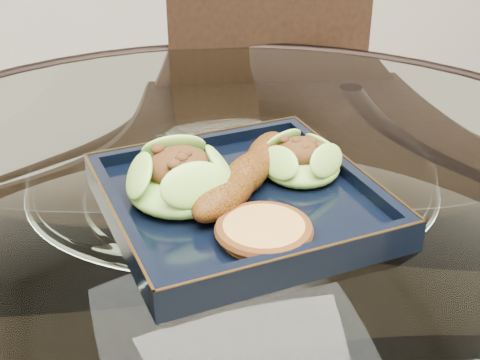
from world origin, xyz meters
name	(u,v)px	position (x,y,z in m)	size (l,w,h in m)	color
dining_table	(234,317)	(0.00, 0.00, 0.60)	(1.13, 1.13, 0.77)	white
dining_chair	(274,198)	(0.21, 0.41, 0.50)	(0.46, 0.46, 0.89)	black
navy_plate	(240,205)	(0.00, -0.02, 0.77)	(0.27, 0.27, 0.02)	black
lettuce_wrap_left	(181,182)	(-0.06, -0.01, 0.80)	(0.11, 0.11, 0.04)	#59972C
lettuce_wrap_right	(301,163)	(0.08, 0.00, 0.80)	(0.09, 0.09, 0.03)	#6DA02E
roasted_plantain	(246,174)	(0.01, -0.01, 0.80)	(0.19, 0.04, 0.04)	#6B380B
crumb_patty	(264,232)	(0.00, -0.11, 0.79)	(0.08, 0.08, 0.02)	#C98C43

